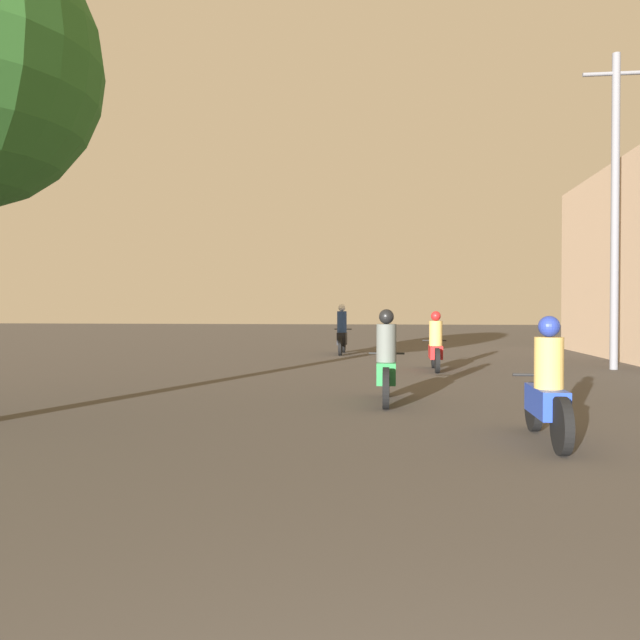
# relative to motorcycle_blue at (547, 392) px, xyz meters

# --- Properties ---
(motorcycle_blue) EXTENTS (0.60, 1.91, 1.45)m
(motorcycle_blue) POSITION_rel_motorcycle_blue_xyz_m (0.00, 0.00, 0.00)
(motorcycle_blue) COLOR black
(motorcycle_blue) RESTS_ON ground_plane
(motorcycle_green) EXTENTS (0.60, 1.96, 1.52)m
(motorcycle_green) POSITION_rel_motorcycle_blue_xyz_m (-1.85, 2.80, 0.03)
(motorcycle_green) COLOR black
(motorcycle_green) RESTS_ON ground_plane
(motorcycle_red) EXTENTS (0.60, 1.86, 1.47)m
(motorcycle_red) POSITION_rel_motorcycle_blue_xyz_m (-0.68, 8.24, 0.01)
(motorcycle_red) COLOR black
(motorcycle_red) RESTS_ON ground_plane
(motorcycle_black) EXTENTS (0.60, 2.06, 1.68)m
(motorcycle_black) POSITION_rel_motorcycle_blue_xyz_m (-3.42, 13.58, 0.10)
(motorcycle_black) COLOR black
(motorcycle_black) RESTS_ON ground_plane
(utility_pole_far) EXTENTS (1.60, 0.20, 7.89)m
(utility_pole_far) POSITION_rel_motorcycle_blue_xyz_m (3.79, 9.03, 3.53)
(utility_pole_far) COLOR slate
(utility_pole_far) RESTS_ON ground_plane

